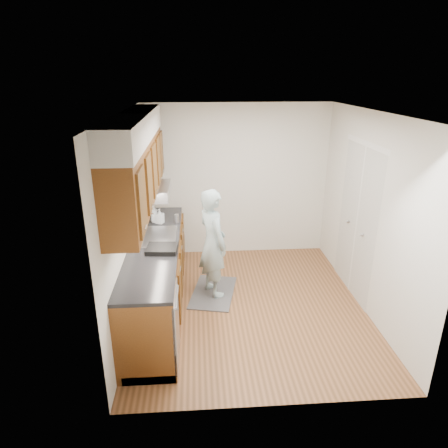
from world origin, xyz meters
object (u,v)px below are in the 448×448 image
object	(u,v)px
soap_bottle_b	(160,216)
person	(213,236)
dish_rack	(162,249)
steel_can	(177,218)
soap_bottle_a	(154,213)

from	to	relation	value
soap_bottle_b	person	bearing A→B (deg)	-26.71
dish_rack	person	bearing A→B (deg)	47.77
dish_rack	steel_can	bearing A→B (deg)	86.73
soap_bottle_b	steel_can	world-z (taller)	soap_bottle_b
steel_can	dish_rack	size ratio (longest dim) A/B	0.32
soap_bottle_b	steel_can	size ratio (longest dim) A/B	1.86
soap_bottle_b	steel_can	xyz separation A→B (m)	(0.23, 0.03, -0.05)
soap_bottle_a	soap_bottle_b	world-z (taller)	soap_bottle_a
soap_bottle_b	steel_can	bearing A→B (deg)	6.37
steel_can	dish_rack	xyz separation A→B (m)	(-0.14, -0.98, -0.03)
soap_bottle_a	dish_rack	world-z (taller)	soap_bottle_a
steel_can	dish_rack	world-z (taller)	steel_can
soap_bottle_a	steel_can	distance (m)	0.32
person	soap_bottle_a	distance (m)	0.92
soap_bottle_a	person	bearing A→B (deg)	-26.74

